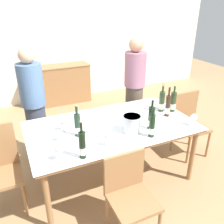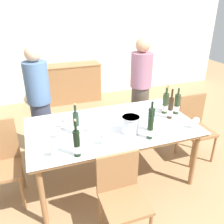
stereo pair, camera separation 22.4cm
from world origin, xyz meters
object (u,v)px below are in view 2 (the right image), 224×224
(wine_glass_3, at_px, (90,125))
(wine_glass_5, at_px, (196,121))
(ice_bucket, at_px, (131,124))
(person_host, at_px, (40,103))
(wine_bottle_2, at_px, (165,104))
(wine_glass_2, at_px, (63,121))
(wine_bottle_3, at_px, (150,128))
(chair_right_end, at_px, (194,123))
(wine_glass_0, at_px, (57,131))
(chair_left_end, at_px, (0,158))
(wine_bottle_7, at_px, (166,102))
(wine_bottle_5, at_px, (76,124))
(wine_bottle_0, at_px, (151,120))
(wine_glass_1, at_px, (54,147))
(dining_table, at_px, (112,130))
(wine_glass_4, at_px, (104,137))
(wine_bottle_4, at_px, (77,144))
(chair_near_front, at_px, (121,192))
(sideboard_cabinet, at_px, (71,83))
(person_guest_left, at_px, (140,91))
(wine_bottle_6, at_px, (170,108))
(wine_bottle_1, at_px, (177,105))

(wine_glass_3, distance_m, wine_glass_5, 1.22)
(ice_bucket, distance_m, person_host, 1.46)
(wine_bottle_2, height_order, wine_glass_3, wine_bottle_2)
(wine_glass_3, bearing_deg, wine_glass_2, 144.49)
(wine_bottle_3, xyz_separation_m, wine_glass_2, (-0.85, 0.54, -0.03))
(wine_bottle_2, bearing_deg, wine_glass_5, -76.70)
(wine_bottle_3, bearing_deg, wine_glass_2, 147.54)
(ice_bucket, height_order, wine_glass_2, ice_bucket)
(wine_glass_3, height_order, chair_right_end, chair_right_end)
(wine_glass_0, height_order, chair_left_end, chair_left_end)
(wine_bottle_7, bearing_deg, wine_bottle_5, -170.41)
(wine_bottle_0, bearing_deg, wine_glass_1, -171.84)
(dining_table, distance_m, wine_glass_4, 0.46)
(dining_table, distance_m, wine_glass_2, 0.60)
(wine_bottle_4, xyz_separation_m, wine_glass_0, (-0.13, 0.39, -0.05))
(wine_glass_4, bearing_deg, chair_right_end, 17.08)
(wine_glass_3, relative_size, chair_left_end, 0.14)
(wine_glass_5, bearing_deg, wine_glass_0, 168.17)
(chair_left_end, bearing_deg, wine_glass_5, -12.64)
(wine_glass_1, bearing_deg, chair_near_front, -34.88)
(sideboard_cabinet, bearing_deg, person_guest_left, -69.05)
(wine_bottle_4, height_order, wine_glass_4, wine_bottle_4)
(wine_glass_0, distance_m, wine_glass_2, 0.23)
(wine_bottle_0, bearing_deg, wine_glass_3, 164.18)
(wine_bottle_3, height_order, wine_glass_1, wine_bottle_3)
(wine_bottle_7, bearing_deg, chair_near_front, -136.77)
(wine_bottle_2, xyz_separation_m, chair_near_front, (-0.96, -0.89, -0.40))
(wine_bottle_6, height_order, person_host, person_host)
(wine_bottle_4, xyz_separation_m, chair_near_front, (0.33, -0.33, -0.41))
(wine_glass_2, distance_m, wine_glass_5, 1.55)
(ice_bucket, bearing_deg, wine_bottle_1, 18.12)
(ice_bucket, relative_size, wine_glass_2, 1.45)
(chair_near_front, bearing_deg, chair_left_end, 141.33)
(wine_bottle_3, height_order, wine_bottle_6, wine_bottle_6)
(wine_bottle_1, xyz_separation_m, wine_bottle_3, (-0.62, -0.44, 0.00))
(wine_bottle_0, bearing_deg, wine_bottle_5, 166.26)
(wine_bottle_1, distance_m, wine_bottle_2, 0.15)
(wine_glass_4, relative_size, person_guest_left, 0.09)
(wine_bottle_6, height_order, wine_glass_2, wine_bottle_6)
(wine_bottle_1, bearing_deg, dining_table, -178.18)
(wine_bottle_0, bearing_deg, chair_right_end, 20.70)
(chair_right_end, xyz_separation_m, person_guest_left, (-0.52, 0.73, 0.30))
(sideboard_cabinet, distance_m, wine_glass_1, 3.34)
(wine_bottle_0, relative_size, chair_near_front, 0.41)
(wine_bottle_3, relative_size, wine_glass_5, 2.41)
(wine_bottle_0, relative_size, person_host, 0.22)
(wine_glass_1, xyz_separation_m, chair_near_front, (0.54, -0.38, -0.38))
(wine_bottle_4, xyz_separation_m, chair_right_end, (1.81, 0.55, -0.38))
(wine_bottle_3, relative_size, person_host, 0.22)
(sideboard_cabinet, bearing_deg, dining_table, -90.19)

